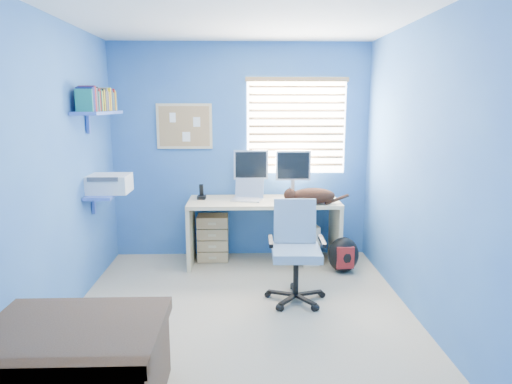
{
  "coord_description": "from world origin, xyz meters",
  "views": [
    {
      "loc": [
        0.01,
        -3.76,
        1.8
      ],
      "look_at": [
        0.15,
        0.65,
        0.95
      ],
      "focal_mm": 32.0,
      "sensor_mm": 36.0,
      "label": 1
    }
  ],
  "objects_px": {
    "laptop": "(247,191)",
    "tower_pc": "(306,242)",
    "cat": "(313,196)",
    "desk": "(264,232)",
    "office_chair": "(296,264)"
  },
  "relations": [
    {
      "from": "office_chair",
      "to": "desk",
      "type": "bearing_deg",
      "value": 104.17
    },
    {
      "from": "tower_pc",
      "to": "office_chair",
      "type": "height_order",
      "value": "office_chair"
    },
    {
      "from": "cat",
      "to": "tower_pc",
      "type": "relative_size",
      "value": 1.06
    },
    {
      "from": "tower_pc",
      "to": "office_chair",
      "type": "xyz_separation_m",
      "value": [
        -0.25,
        -1.05,
        0.12
      ]
    },
    {
      "from": "desk",
      "to": "laptop",
      "type": "xyz_separation_m",
      "value": [
        -0.19,
        -0.0,
        0.48
      ]
    },
    {
      "from": "desk",
      "to": "laptop",
      "type": "height_order",
      "value": "laptop"
    },
    {
      "from": "laptop",
      "to": "cat",
      "type": "distance_m",
      "value": 0.74
    },
    {
      "from": "cat",
      "to": "tower_pc",
      "type": "xyz_separation_m",
      "value": [
        -0.02,
        0.26,
        -0.6
      ]
    },
    {
      "from": "office_chair",
      "to": "laptop",
      "type": "bearing_deg",
      "value": 113.77
    },
    {
      "from": "tower_pc",
      "to": "office_chair",
      "type": "bearing_deg",
      "value": -111.87
    },
    {
      "from": "laptop",
      "to": "tower_pc",
      "type": "distance_m",
      "value": 0.93
    },
    {
      "from": "desk",
      "to": "laptop",
      "type": "bearing_deg",
      "value": -179.5
    },
    {
      "from": "cat",
      "to": "laptop",
      "type": "bearing_deg",
      "value": 163.3
    },
    {
      "from": "desk",
      "to": "office_chair",
      "type": "xyz_separation_m",
      "value": [
        0.25,
        -1.0,
        -0.03
      ]
    },
    {
      "from": "laptop",
      "to": "cat",
      "type": "relative_size",
      "value": 0.69
    }
  ]
}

